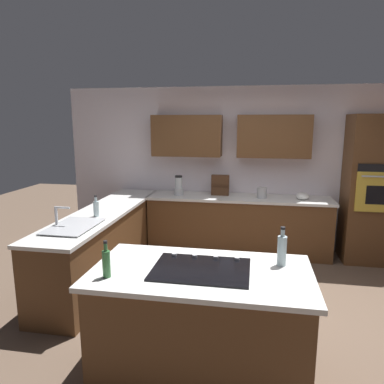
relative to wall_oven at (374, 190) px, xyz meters
The scene contains 18 objects.
ground_plane 2.74m from the wall_oven, 42.84° to the left, with size 14.00×14.00×0.00m, color brown.
wall_back 1.97m from the wall_oven, ahead, with size 6.00×0.44×2.60m.
lower_cabinets_back 2.06m from the wall_oven, ahead, with size 2.80×0.60×0.86m, color brown.
countertop_back 1.96m from the wall_oven, ahead, with size 2.84×0.64×0.04m, color silver.
lower_cabinets_side 3.90m from the wall_oven, 17.62° to the left, with size 0.60×2.90×0.86m, color brown.
countertop_side 3.86m from the wall_oven, 17.62° to the left, with size 0.64×2.94×0.04m, color silver.
island_base 3.61m from the wall_oven, 53.71° to the left, with size 1.66×0.87×0.86m, color brown.
island_top 3.56m from the wall_oven, 53.71° to the left, with size 1.74×0.95×0.04m, color silver.
wall_oven is the anchor object (origin of this frame).
sink_unit 4.18m from the wall_oven, 28.19° to the left, with size 0.46×0.70×0.23m.
cooktop 3.55m from the wall_oven, 53.65° to the left, with size 0.76×0.56×0.03m.
blender 2.90m from the wall_oven, ahead, with size 0.15×0.15×0.31m.
mixing_bowl 1.01m from the wall_oven, ahead, with size 0.20×0.20×0.11m, color white.
spice_rack 2.25m from the wall_oven, ahead, with size 0.28×0.11×0.32m.
kettle 1.60m from the wall_oven, ahead, with size 0.15×0.15×0.17m, color #B7BABF.
dish_soap_bottle 3.92m from the wall_oven, 22.39° to the left, with size 0.07×0.07×0.27m.
oil_bottle 4.18m from the wall_oven, 48.27° to the left, with size 0.06×0.06×0.29m.
second_bottle 3.04m from the wall_oven, 60.96° to the left, with size 0.08×0.08×0.32m.
Camera 1 is at (-0.14, 3.76, 2.05)m, focal length 33.40 mm.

